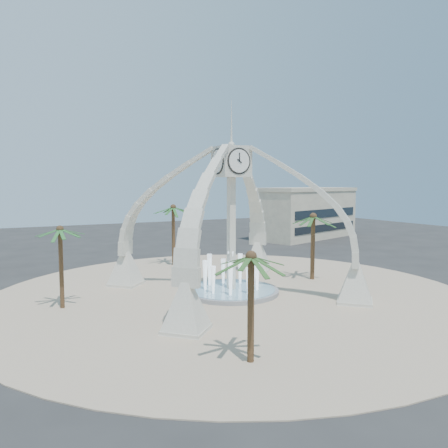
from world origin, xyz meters
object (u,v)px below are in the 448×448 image
palm_north (173,208)px  fountain (231,290)px  palm_south (251,258)px  palm_west (60,231)px  clock_tower (231,217)px  palm_east (313,217)px

palm_north → fountain: bearing=-91.5°
palm_south → palm_west: bearing=115.9°
fountain → palm_west: size_ratio=1.22×
palm_west → clock_tower: bearing=-8.5°
palm_north → palm_south: bearing=-103.1°
clock_tower → palm_south: 14.32m
fountain → palm_south: (-5.96, -12.98, 5.19)m
palm_east → palm_south: palm_east is taller
palm_west → palm_south: size_ratio=1.05×
clock_tower → palm_east: (9.53, 1.08, -0.44)m
fountain → palm_east: 11.19m
clock_tower → palm_west: (-13.21, 1.97, -0.66)m
palm_north → palm_east: bearing=-55.3°
fountain → palm_north: bearing=88.5°
palm_east → palm_west: bearing=177.7°
clock_tower → palm_east: 9.60m
clock_tower → fountain: 6.20m
palm_north → palm_south: 28.01m
palm_west → palm_north: palm_north is taller
fountain → palm_west: (-13.21, 1.97, 5.54)m
palm_east → clock_tower: bearing=-173.6°
fountain → palm_south: palm_south is taller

